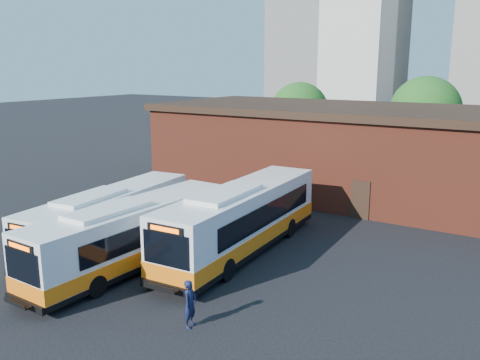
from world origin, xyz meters
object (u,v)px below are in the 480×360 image
Objects in this scene: bus_west at (110,221)px; bus_midwest at (133,237)px; transit_worker at (190,304)px; bus_mideast at (241,222)px.

bus_west is 0.98× the size of bus_midwest.
transit_worker is at bearing -26.08° from bus_midwest.
bus_mideast is 7.25× the size of transit_worker.
bus_midwest is at bearing -30.79° from bus_west.
bus_west is at bearing -156.22° from bus_mideast.
bus_mideast is (6.09, 3.08, 0.18)m from bus_west.
bus_west is 6.82m from bus_mideast.
bus_mideast is at bearing 20.54° from bus_west.
bus_midwest reaches higher than bus_west.
transit_worker is (2.54, -7.44, -0.69)m from bus_mideast.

